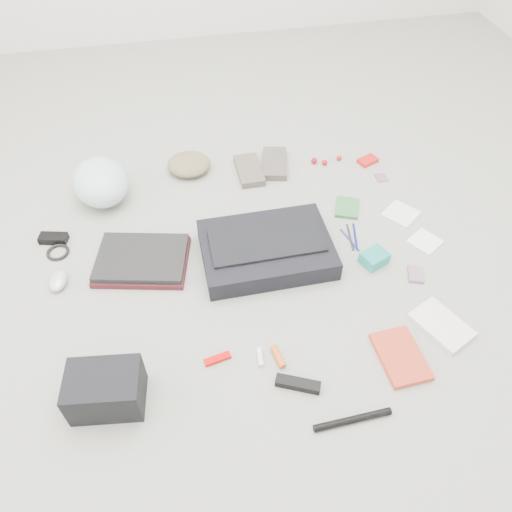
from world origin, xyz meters
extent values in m
plane|color=gray|center=(0.00, 0.00, 0.00)|extent=(4.00, 4.00, 0.00)
cube|color=black|center=(0.05, 0.03, 0.04)|extent=(0.48, 0.35, 0.08)
cube|color=black|center=(0.05, 0.03, 0.09)|extent=(0.42, 0.19, 0.01)
cube|color=#4E171E|center=(-0.42, 0.09, 0.01)|extent=(0.39, 0.32, 0.02)
cube|color=black|center=(-0.42, 0.09, 0.03)|extent=(0.37, 0.31, 0.02)
ellipsoid|color=#CEEEEF|center=(-0.56, 0.51, 0.08)|extent=(0.28, 0.32, 0.17)
ellipsoid|color=olive|center=(-0.18, 0.63, 0.03)|extent=(0.22, 0.22, 0.07)
cube|color=brown|center=(0.08, 0.55, 0.02)|extent=(0.11, 0.21, 0.03)
cube|color=#564D47|center=(0.21, 0.58, 0.02)|extent=(0.15, 0.24, 0.03)
cube|color=black|center=(-0.75, 0.29, 0.01)|extent=(0.12, 0.07, 0.03)
torus|color=black|center=(-0.74, 0.21, 0.01)|extent=(0.11, 0.11, 0.01)
ellipsoid|color=#BDBDBD|center=(-0.72, 0.05, 0.02)|extent=(0.08, 0.11, 0.04)
cube|color=black|center=(-0.54, -0.45, 0.07)|extent=(0.23, 0.18, 0.14)
cube|color=#C50200|center=(-0.20, -0.38, 0.01)|extent=(0.09, 0.04, 0.01)
cylinder|color=silver|center=(-0.07, -0.40, 0.01)|extent=(0.02, 0.07, 0.02)
cylinder|color=#CA5619|center=(-0.01, -0.41, 0.01)|extent=(0.04, 0.08, 0.02)
cube|color=black|center=(0.02, -0.52, 0.01)|extent=(0.14, 0.09, 0.03)
cylinder|color=black|center=(0.15, -0.66, 0.01)|extent=(0.24, 0.03, 0.02)
cube|color=red|center=(0.37, -0.49, 0.01)|extent=(0.14, 0.21, 0.02)
cube|color=silver|center=(0.56, -0.40, 0.01)|extent=(0.20, 0.23, 0.02)
cube|color=#336B34|center=(0.44, 0.23, 0.01)|extent=(0.13, 0.15, 0.01)
cylinder|color=navy|center=(0.39, 0.05, 0.00)|extent=(0.04, 0.13, 0.01)
cylinder|color=black|center=(0.40, 0.07, 0.00)|extent=(0.03, 0.14, 0.01)
cylinder|color=navy|center=(0.42, 0.07, 0.00)|extent=(0.04, 0.14, 0.01)
cube|color=teal|center=(0.44, -0.08, 0.02)|extent=(0.11, 0.11, 0.05)
cube|color=gray|center=(0.57, -0.17, 0.01)|extent=(0.08, 0.09, 0.01)
cube|color=silver|center=(0.65, 0.15, 0.00)|extent=(0.17, 0.17, 0.01)
cube|color=white|center=(0.68, -0.02, 0.00)|extent=(0.15, 0.15, 0.01)
sphere|color=#A00A1A|center=(0.39, 0.56, 0.01)|extent=(0.04, 0.04, 0.03)
sphere|color=#A9120B|center=(0.43, 0.54, 0.01)|extent=(0.03, 0.03, 0.03)
sphere|color=#AE151D|center=(0.51, 0.56, 0.01)|extent=(0.03, 0.03, 0.02)
cube|color=red|center=(0.64, 0.52, 0.01)|extent=(0.10, 0.09, 0.02)
cube|color=#825C6C|center=(0.66, 0.40, 0.00)|extent=(0.05, 0.06, 0.00)
camera|label=1|loc=(-0.25, -1.22, 1.41)|focal=35.00mm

